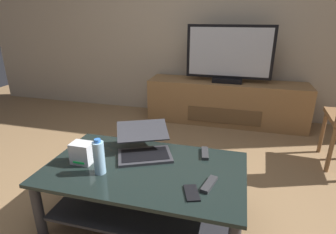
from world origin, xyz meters
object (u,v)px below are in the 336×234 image
at_px(router_box, 82,153).
at_px(cell_phone, 192,193).
at_px(media_cabinet, 225,102).
at_px(television, 229,55).
at_px(laptop, 144,145).
at_px(water_bottle_near, 99,157).
at_px(soundbar_remote, 209,184).
at_px(coffee_table, 145,184).
at_px(tv_remote, 205,153).

relative_size(router_box, cell_phone, 0.97).
distance_m(media_cabinet, cell_phone, 2.11).
bearing_deg(router_box, cell_phone, -10.89).
xyz_separation_m(television, cell_phone, (-0.04, -2.08, -0.44)).
bearing_deg(laptop, water_bottle_near, -119.02).
xyz_separation_m(television, router_box, (-0.77, -1.94, -0.37)).
bearing_deg(soundbar_remote, coffee_table, -178.67).
relative_size(television, cell_phone, 7.07).
distance_m(coffee_table, media_cabinet, 1.95).
relative_size(router_box, soundbar_remote, 0.85).
relative_size(laptop, router_box, 3.57).
distance_m(router_box, water_bottle_near, 0.19).
relative_size(coffee_table, cell_phone, 8.74).
relative_size(television, laptop, 2.05).
bearing_deg(soundbar_remote, router_box, -169.23).
relative_size(television, router_box, 7.30).
bearing_deg(router_box, media_cabinet, 68.50).
bearing_deg(router_box, tv_remote, 22.46).
relative_size(television, water_bottle_near, 4.50).
xyz_separation_m(router_box, cell_phone, (0.73, -0.14, -0.06)).
relative_size(media_cabinet, tv_remote, 11.87).
distance_m(television, water_bottle_near, 2.14).
bearing_deg(soundbar_remote, water_bottle_near, -162.86).
relative_size(coffee_table, water_bottle_near, 5.55).
xyz_separation_m(water_bottle_near, soundbar_remote, (0.64, 0.04, -0.09)).
bearing_deg(water_bottle_near, laptop, 60.98).
bearing_deg(coffee_table, router_box, -173.32).
height_order(router_box, tv_remote, router_box).
distance_m(television, router_box, 2.12).
height_order(router_box, soundbar_remote, router_box).
distance_m(media_cabinet, soundbar_remote, 2.01).
xyz_separation_m(coffee_table, water_bottle_near, (-0.23, -0.13, 0.22)).
xyz_separation_m(cell_phone, soundbar_remote, (0.08, 0.09, 0.01)).
height_order(television, laptop, television).
distance_m(coffee_table, tv_remote, 0.44).
xyz_separation_m(television, tv_remote, (-0.04, -1.63, -0.43)).
height_order(coffee_table, media_cabinet, media_cabinet).
relative_size(laptop, cell_phone, 3.45).
bearing_deg(television, water_bottle_near, -106.73).
bearing_deg(cell_phone, coffee_table, 130.47).
xyz_separation_m(laptop, cell_phone, (0.40, -0.36, -0.05)).
distance_m(water_bottle_near, soundbar_remote, 0.65).
relative_size(coffee_table, laptop, 2.53).
relative_size(coffee_table, tv_remote, 7.65).
bearing_deg(television, cell_phone, -91.21).
distance_m(media_cabinet, router_box, 2.12).
xyz_separation_m(media_cabinet, water_bottle_near, (-0.61, -2.04, 0.24)).
bearing_deg(water_bottle_near, router_box, 153.94).
bearing_deg(cell_phone, laptop, 117.68).
xyz_separation_m(laptop, soundbar_remote, (0.48, -0.27, -0.05)).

